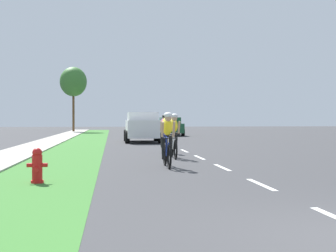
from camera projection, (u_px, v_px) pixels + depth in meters
ground_plane at (171, 145)px, 25.01m from camera, size 120.00×120.00×0.00m
grass_verge at (81, 145)px, 24.44m from camera, size 2.52×70.00×0.01m
sidewalk_concrete at (38, 146)px, 24.18m from camera, size 1.85×70.00×0.10m
lane_markings_center at (163, 141)px, 28.98m from camera, size 0.12×54.30×0.01m
fire_hydrant_red at (37, 166)px, 10.08m from camera, size 0.44×0.38×0.76m
cyclist_lead at (167, 139)px, 13.36m from camera, size 0.42×1.72×1.58m
cyclist_trailing at (174, 135)px, 16.45m from camera, size 0.42×1.72×1.58m
cyclist_distant at (164, 133)px, 19.07m from camera, size 0.42×1.72×1.58m
suv_white at (142, 126)px, 28.09m from camera, size 2.15×4.70×1.79m
sedan_dark_green at (170, 126)px, 38.91m from camera, size 1.98×4.30×1.52m
street_tree_far at (73, 82)px, 50.21m from camera, size 2.88×2.88×6.99m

